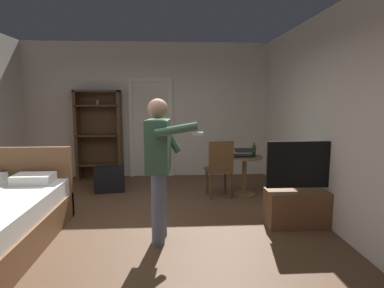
{
  "coord_description": "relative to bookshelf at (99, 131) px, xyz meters",
  "views": [
    {
      "loc": [
        0.52,
        -3.85,
        1.69
      ],
      "look_at": [
        0.78,
        0.23,
        1.11
      ],
      "focal_mm": 29.77,
      "sensor_mm": 36.0,
      "label": 1
    }
  ],
  "objects": [
    {
      "name": "wall_back",
      "position": [
        1.02,
        0.22,
        0.43
      ],
      "size": [
        5.41,
        0.12,
        2.88
      ],
      "primitive_type": "cube",
      "color": "silver",
      "rests_on": "ground_plane"
    },
    {
      "name": "person_blue_shirt",
      "position": [
        1.39,
        -3.09,
        -0.03
      ],
      "size": [
        0.65,
        0.62,
        1.7
      ],
      "color": "slate",
      "rests_on": "ground_plane"
    },
    {
      "name": "ground_plane",
      "position": [
        1.02,
        -2.92,
        -1.01
      ],
      "size": [
        6.78,
        6.78,
        0.0
      ],
      "primitive_type": "plane",
      "color": "brown"
    },
    {
      "name": "wall_right",
      "position": [
        3.66,
        -2.92,
        0.43
      ],
      "size": [
        0.12,
        6.4,
        2.88
      ],
      "primitive_type": "cube",
      "color": "silver",
      "rests_on": "ground_plane"
    },
    {
      "name": "laptop",
      "position": [
        2.76,
        -1.42,
        -0.26
      ],
      "size": [
        0.35,
        0.36,
        0.15
      ],
      "color": "black",
      "rests_on": "side_table"
    },
    {
      "name": "side_table",
      "position": [
        2.79,
        -1.38,
        -0.54
      ],
      "size": [
        0.62,
        0.62,
        0.7
      ],
      "color": "brown",
      "rests_on": "ground_plane"
    },
    {
      "name": "bookshelf",
      "position": [
        0.0,
        0.0,
        0.0
      ],
      "size": [
        0.94,
        0.32,
        1.86
      ],
      "color": "#4C331E",
      "rests_on": "ground_plane"
    },
    {
      "name": "tv_flatscreen",
      "position": [
        3.3,
        -2.75,
        -0.67
      ],
      "size": [
        1.06,
        0.4,
        1.14
      ],
      "color": "brown",
      "rests_on": "ground_plane"
    },
    {
      "name": "doorway_frame",
      "position": [
        1.08,
        0.14,
        0.21
      ],
      "size": [
        0.93,
        0.08,
        2.13
      ],
      "color": "white",
      "rests_on": "ground_plane"
    },
    {
      "name": "suitcase_dark",
      "position": [
        0.38,
        -0.97,
        -0.78
      ],
      "size": [
        0.58,
        0.43,
        0.45
      ],
      "primitive_type": "cube",
      "rotation": [
        0.0,
        0.0,
        0.15
      ],
      "color": "black",
      "rests_on": "ground_plane"
    },
    {
      "name": "wooden_chair",
      "position": [
        2.34,
        -1.5,
        -0.46
      ],
      "size": [
        0.46,
        0.46,
        0.99
      ],
      "color": "brown",
      "rests_on": "ground_plane"
    },
    {
      "name": "bottle_on_table",
      "position": [
        2.93,
        -1.46,
        -0.21
      ],
      "size": [
        0.06,
        0.06,
        0.25
      ],
      "color": "#1E3218",
      "rests_on": "side_table"
    }
  ]
}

